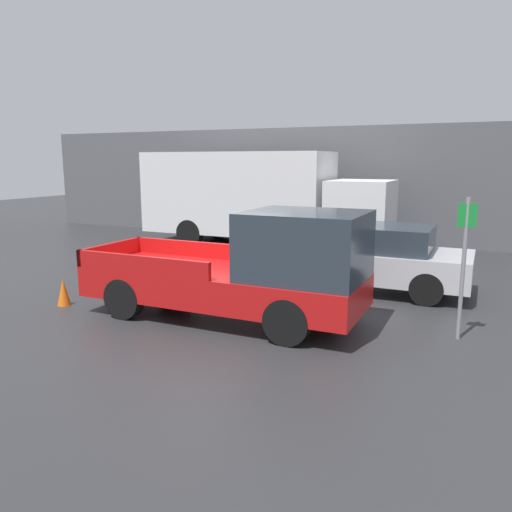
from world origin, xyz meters
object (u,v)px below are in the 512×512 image
(delivery_truck, at_px, (255,196))
(newspaper_box, at_px, (316,227))
(pickup_truck, at_px, (250,270))
(parking_sign, at_px, (464,261))
(car, at_px, (371,256))
(traffic_cone, at_px, (64,292))

(delivery_truck, distance_m, newspaper_box, 2.92)
(delivery_truck, height_order, newspaper_box, delivery_truck)
(pickup_truck, xyz_separation_m, parking_sign, (3.70, 0.64, 0.38))
(car, height_order, traffic_cone, car)
(traffic_cone, bearing_deg, newspaper_box, 78.69)
(pickup_truck, bearing_deg, delivery_truck, 114.25)
(parking_sign, bearing_deg, delivery_truck, 134.97)
(car, relative_size, traffic_cone, 7.86)
(car, distance_m, newspaper_box, 7.44)
(car, bearing_deg, traffic_cone, -143.83)
(newspaper_box, xyz_separation_m, traffic_cone, (-2.14, -10.69, -0.26))
(car, height_order, parking_sign, parking_sign)
(pickup_truck, distance_m, car, 3.80)
(delivery_truck, bearing_deg, car, -41.00)
(pickup_truck, height_order, parking_sign, parking_sign)
(car, bearing_deg, newspaper_box, 118.28)
(traffic_cone, bearing_deg, pickup_truck, 9.51)
(parking_sign, bearing_deg, newspaper_box, 121.15)
(delivery_truck, xyz_separation_m, traffic_cone, (-0.54, -8.59, -1.52))
(parking_sign, bearing_deg, car, 127.20)
(newspaper_box, bearing_deg, car, -61.72)
(pickup_truck, xyz_separation_m, newspaper_box, (-1.96, 10.01, -0.46))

